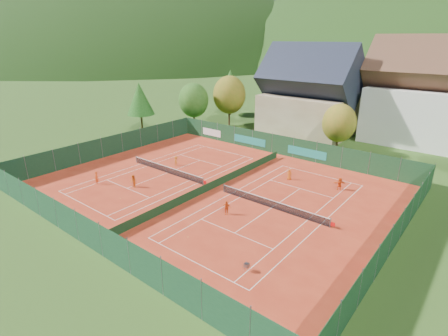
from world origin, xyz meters
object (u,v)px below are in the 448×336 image
at_px(hotel_block_a, 436,100).
at_px(player_left_mid, 133,181).
at_px(player_right_far_a, 289,174).
at_px(player_right_far_b, 340,184).
at_px(player_left_far, 176,161).
at_px(player_left_near, 97,178).
at_px(chalet, 309,97).
at_px(player_right_near, 226,208).
at_px(ball_hopper, 247,265).

distance_m(hotel_block_a, player_left_mid, 48.36).
bearing_deg(hotel_block_a, player_right_far_a, -110.34).
distance_m(player_right_far_a, player_right_far_b, 6.15).
distance_m(hotel_block_a, player_left_far, 42.24).
bearing_deg(player_left_near, hotel_block_a, 58.09).
height_order(chalet, player_left_near, chalet).
relative_size(player_right_near, player_right_far_b, 0.97).
xyz_separation_m(player_left_far, player_right_far_b, (20.78, 6.31, 0.09)).
xyz_separation_m(player_left_near, player_right_near, (17.06, 3.84, -0.05)).
relative_size(player_left_mid, player_right_far_b, 1.02).
bearing_deg(player_left_near, player_right_far_a, 42.71).
bearing_deg(player_right_far_a, ball_hopper, 76.29).
relative_size(hotel_block_a, ball_hopper, 27.00).
distance_m(hotel_block_a, ball_hopper, 46.89).
height_order(ball_hopper, player_left_far, player_left_far).
bearing_deg(ball_hopper, player_left_mid, 166.98).
distance_m(ball_hopper, player_right_far_a, 19.35).
height_order(player_left_mid, player_left_far, player_left_mid).
bearing_deg(player_right_far_b, hotel_block_a, -136.04).
bearing_deg(player_right_far_b, chalet, -92.00).
bearing_deg(player_left_mid, chalet, 94.14).
bearing_deg(chalet, player_left_near, -103.24).
height_order(hotel_block_a, player_left_near, hotel_block_a).
distance_m(player_left_mid, player_right_far_b, 24.25).
bearing_deg(hotel_block_a, chalet, -162.47).
xyz_separation_m(hotel_block_a, player_right_far_b, (-4.31, -27.00, -6.62)).
relative_size(ball_hopper, player_right_far_a, 0.57).
xyz_separation_m(player_right_far_a, player_right_far_b, (6.07, 0.98, 0.07)).
distance_m(chalet, player_right_far_b, 26.29).
bearing_deg(player_left_mid, hotel_block_a, 71.97).
height_order(player_left_mid, player_right_far_b, player_left_mid).
relative_size(player_left_far, player_right_far_a, 0.97).
xyz_separation_m(player_left_near, player_right_far_a, (17.53, 15.87, -0.09)).
height_order(chalet, player_right_far_a, chalet).
bearing_deg(hotel_block_a, player_left_far, -126.98).
bearing_deg(ball_hopper, chalet, 110.52).
distance_m(ball_hopper, player_right_far_b, 19.23).
xyz_separation_m(chalet, hotel_block_a, (19.00, 6.00, 0.76)).
height_order(player_left_mid, player_right_near, player_left_mid).
bearing_deg(player_left_far, player_right_far_a, -138.42).
height_order(player_left_far, player_right_far_a, player_right_far_a).
bearing_deg(player_left_mid, player_right_far_a, 57.48).
distance_m(player_left_far, player_right_near, 15.74).
bearing_deg(player_left_near, chalet, 77.32).
height_order(player_left_mid, player_right_far_a, player_left_mid).
bearing_deg(ball_hopper, player_right_near, 138.03).
height_order(player_left_near, player_right_far_b, player_left_near).
height_order(chalet, player_right_near, chalet).
height_order(player_left_near, player_right_near, player_left_near).
bearing_deg(player_right_far_a, player_left_near, 9.02).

